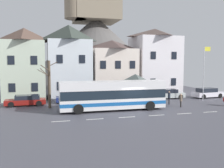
% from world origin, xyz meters
% --- Properties ---
extents(ground_plane, '(40.00, 60.00, 0.07)m').
position_xyz_m(ground_plane, '(0.00, -0.00, -0.03)').
color(ground_plane, '#4C4B55').
extents(townhouse_00, '(5.43, 6.39, 9.74)m').
position_xyz_m(townhouse_00, '(-11.39, 12.16, 4.87)').
color(townhouse_00, beige).
rests_on(townhouse_00, ground_plane).
extents(townhouse_01, '(5.89, 5.99, 10.36)m').
position_xyz_m(townhouse_01, '(-5.37, 11.96, 5.18)').
color(townhouse_01, silver).
rests_on(townhouse_01, ground_plane).
extents(townhouse_02, '(6.40, 6.55, 8.38)m').
position_xyz_m(townhouse_02, '(1.12, 12.24, 4.19)').
color(townhouse_02, silver).
rests_on(townhouse_02, ground_plane).
extents(townhouse_03, '(6.71, 6.37, 10.33)m').
position_xyz_m(townhouse_03, '(8.11, 12.15, 5.16)').
color(townhouse_03, white).
rests_on(townhouse_03, ground_plane).
extents(hilltop_castle, '(35.44, 35.44, 24.45)m').
position_xyz_m(hilltop_castle, '(3.21, 34.78, 8.48)').
color(hilltop_castle, '#5D5957').
rests_on(hilltop_castle, ground_plane).
extents(transit_bus, '(11.15, 2.73, 3.08)m').
position_xyz_m(transit_bus, '(-1.87, 0.98, 1.56)').
color(transit_bus, white).
rests_on(transit_bus, ground_plane).
extents(bus_shelter, '(3.60, 3.60, 3.62)m').
position_xyz_m(bus_shelter, '(2.00, 4.52, 2.99)').
color(bus_shelter, '#473D33').
rests_on(bus_shelter, ground_plane).
extents(parked_car_00, '(4.29, 2.03, 1.30)m').
position_xyz_m(parked_car_00, '(7.89, 6.97, 0.64)').
color(parked_car_00, silver).
rests_on(parked_car_00, ground_plane).
extents(parked_car_01, '(4.59, 1.95, 1.23)m').
position_xyz_m(parked_car_01, '(-10.92, 6.29, 0.61)').
color(parked_car_01, maroon).
rests_on(parked_car_01, ground_plane).
extents(parked_car_02, '(4.58, 2.20, 1.39)m').
position_xyz_m(parked_car_02, '(13.67, 6.20, 0.68)').
color(parked_car_02, white).
rests_on(parked_car_02, ground_plane).
extents(parked_car_03, '(4.39, 2.01, 1.40)m').
position_xyz_m(parked_car_03, '(3.10, 7.39, 0.68)').
color(parked_car_03, black).
rests_on(parked_car_03, ground_plane).
extents(parked_car_04, '(4.21, 2.07, 1.32)m').
position_xyz_m(parked_car_04, '(-5.48, 7.10, 0.65)').
color(parked_car_04, navy).
rests_on(parked_car_04, ground_plane).
extents(pedestrian_00, '(0.29, 0.30, 1.55)m').
position_xyz_m(pedestrian_00, '(6.00, 0.58, 0.90)').
color(pedestrian_00, '#38332D').
rests_on(pedestrian_00, ground_plane).
extents(pedestrian_01, '(0.34, 0.28, 1.57)m').
position_xyz_m(pedestrian_01, '(2.03, 3.10, 0.82)').
color(pedestrian_01, '#2D2D38').
rests_on(pedestrian_01, ground_plane).
extents(pedestrian_02, '(0.30, 0.30, 1.59)m').
position_xyz_m(pedestrian_02, '(5.66, 2.68, 0.92)').
color(pedestrian_02, black).
rests_on(pedestrian_02, ground_plane).
extents(pedestrian_03, '(0.39, 0.35, 1.55)m').
position_xyz_m(pedestrian_03, '(4.52, 3.42, 0.84)').
color(pedestrian_03, '#2D2D38').
rests_on(pedestrian_03, ground_plane).
extents(public_bench, '(1.57, 0.48, 0.87)m').
position_xyz_m(public_bench, '(3.70, 7.02, 0.47)').
color(public_bench, '#33473D').
rests_on(public_bench, ground_plane).
extents(flagpole, '(0.95, 0.10, 7.14)m').
position_xyz_m(flagpole, '(11.45, 4.05, 4.13)').
color(flagpole, silver).
rests_on(flagpole, ground_plane).
extents(bare_tree_01, '(2.16, 0.96, 5.24)m').
position_xyz_m(bare_tree_01, '(-8.30, 3.97, 2.74)').
color(bare_tree_01, brown).
rests_on(bare_tree_01, ground_plane).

